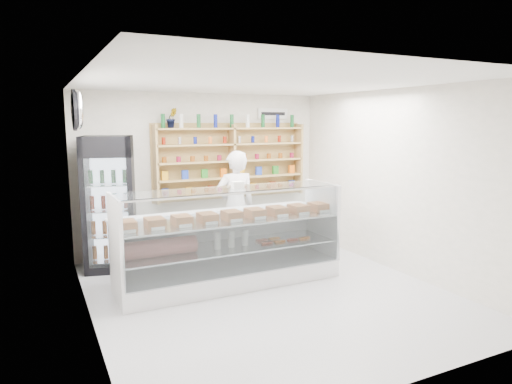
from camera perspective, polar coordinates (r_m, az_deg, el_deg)
room at (r=6.00m, az=1.44°, el=0.16°), size 5.00×5.00×5.00m
display_counter at (r=6.60m, az=-3.34°, el=-8.20°), size 3.18×0.95×1.38m
shop_worker at (r=7.51m, az=-2.59°, el=-1.82°), size 0.69×0.47×1.84m
drinks_cooler at (r=7.44m, az=-17.83°, el=-1.33°), size 0.91×0.89×2.09m
wall_shelving at (r=8.29m, az=-3.00°, el=3.88°), size 2.84×0.28×1.33m
potted_plant at (r=7.89m, az=-10.49°, el=9.09°), size 0.19×0.16×0.34m
security_mirror at (r=6.48m, az=-21.34°, el=9.53°), size 0.15×0.50×0.50m
wall_sign at (r=8.77m, az=2.11°, el=9.75°), size 0.62×0.03×0.20m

